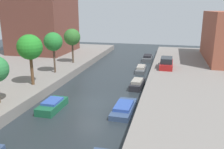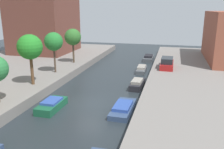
{
  "view_description": "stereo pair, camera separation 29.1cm",
  "coord_description": "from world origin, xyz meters",
  "px_view_note": "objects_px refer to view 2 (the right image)",
  "views": [
    {
      "loc": [
        7.4,
        -20.58,
        9.06
      ],
      "look_at": [
        0.92,
        5.84,
        1.5
      ],
      "focal_mm": 38.31,
      "sensor_mm": 36.0,
      "label": 1
    },
    {
      "loc": [
        7.68,
        -20.51,
        9.06
      ],
      "look_at": [
        0.92,
        5.84,
        1.5
      ],
      "focal_mm": 38.31,
      "sensor_mm": 36.0,
      "label": 2
    }
  ],
  "objects_px": {
    "moored_boat_left_2": "(52,105)",
    "moored_boat_right_4": "(142,69)",
    "street_tree_5": "(73,37)",
    "moored_boat_right_5": "(149,58)",
    "street_tree_4": "(54,42)",
    "moored_boat_right_2": "(123,108)",
    "parked_car": "(167,63)",
    "moored_boat_right_3": "(137,84)",
    "street_tree_3": "(30,47)"
  },
  "relations": [
    {
      "from": "moored_boat_left_2",
      "to": "moored_boat_right_5",
      "type": "distance_m",
      "value": 24.57
    },
    {
      "from": "street_tree_4",
      "to": "street_tree_5",
      "type": "height_order",
      "value": "street_tree_4"
    },
    {
      "from": "street_tree_4",
      "to": "parked_car",
      "type": "relative_size",
      "value": 1.09
    },
    {
      "from": "moored_boat_left_2",
      "to": "street_tree_4",
      "type": "bearing_deg",
      "value": 114.91
    },
    {
      "from": "street_tree_3",
      "to": "moored_boat_right_4",
      "type": "relative_size",
      "value": 1.27
    },
    {
      "from": "street_tree_5",
      "to": "moored_boat_right_3",
      "type": "relative_size",
      "value": 1.33
    },
    {
      "from": "street_tree_3",
      "to": "parked_car",
      "type": "distance_m",
      "value": 18.39
    },
    {
      "from": "street_tree_4",
      "to": "moored_boat_right_2",
      "type": "height_order",
      "value": "street_tree_4"
    },
    {
      "from": "street_tree_5",
      "to": "moored_boat_left_2",
      "type": "distance_m",
      "value": 16.05
    },
    {
      "from": "street_tree_3",
      "to": "moored_boat_left_2",
      "type": "xyz_separation_m",
      "value": [
        4.11,
        -3.6,
        -4.68
      ]
    },
    {
      "from": "street_tree_5",
      "to": "street_tree_4",
      "type": "bearing_deg",
      "value": -90.0
    },
    {
      "from": "moored_boat_right_2",
      "to": "moored_boat_right_3",
      "type": "xyz_separation_m",
      "value": [
        0.24,
        7.1,
        0.13
      ]
    },
    {
      "from": "parked_car",
      "to": "moored_boat_right_3",
      "type": "distance_m",
      "value": 7.52
    },
    {
      "from": "street_tree_3",
      "to": "moored_boat_right_5",
      "type": "distance_m",
      "value": 23.18
    },
    {
      "from": "moored_boat_right_5",
      "to": "street_tree_4",
      "type": "bearing_deg",
      "value": -125.35
    },
    {
      "from": "moored_boat_right_4",
      "to": "parked_car",
      "type": "bearing_deg",
      "value": -12.18
    },
    {
      "from": "moored_boat_right_4",
      "to": "moored_boat_right_5",
      "type": "bearing_deg",
      "value": 88.64
    },
    {
      "from": "street_tree_5",
      "to": "moored_boat_right_2",
      "type": "height_order",
      "value": "street_tree_5"
    },
    {
      "from": "moored_boat_right_4",
      "to": "street_tree_3",
      "type": "bearing_deg",
      "value": -130.33
    },
    {
      "from": "street_tree_4",
      "to": "street_tree_5",
      "type": "bearing_deg",
      "value": 90.0
    },
    {
      "from": "moored_boat_left_2",
      "to": "parked_car",
      "type": "bearing_deg",
      "value": 56.66
    },
    {
      "from": "moored_boat_right_4",
      "to": "moored_boat_right_5",
      "type": "height_order",
      "value": "moored_boat_right_5"
    },
    {
      "from": "moored_boat_right_2",
      "to": "street_tree_4",
      "type": "bearing_deg",
      "value": 144.18
    },
    {
      "from": "moored_boat_right_2",
      "to": "moored_boat_left_2",
      "type": "bearing_deg",
      "value": -169.71
    },
    {
      "from": "street_tree_3",
      "to": "street_tree_4",
      "type": "relative_size",
      "value": 1.05
    },
    {
      "from": "moored_boat_right_4",
      "to": "street_tree_5",
      "type": "bearing_deg",
      "value": -174.8
    },
    {
      "from": "street_tree_3",
      "to": "moored_boat_left_2",
      "type": "distance_m",
      "value": 7.19
    },
    {
      "from": "parked_car",
      "to": "moored_boat_right_3",
      "type": "xyz_separation_m",
      "value": [
        -3.14,
        -6.73,
        -1.18
      ]
    },
    {
      "from": "street_tree_5",
      "to": "street_tree_3",
      "type": "bearing_deg",
      "value": -90.0
    },
    {
      "from": "street_tree_3",
      "to": "street_tree_5",
      "type": "relative_size",
      "value": 1.06
    },
    {
      "from": "moored_boat_right_2",
      "to": "street_tree_3",
      "type": "bearing_deg",
      "value": 167.17
    },
    {
      "from": "parked_car",
      "to": "moored_boat_right_4",
      "type": "xyz_separation_m",
      "value": [
        -3.63,
        0.78,
        -1.25
      ]
    },
    {
      "from": "street_tree_5",
      "to": "moored_boat_right_4",
      "type": "height_order",
      "value": "street_tree_5"
    },
    {
      "from": "street_tree_5",
      "to": "moored_boat_right_5",
      "type": "relative_size",
      "value": 1.19
    },
    {
      "from": "moored_boat_right_3",
      "to": "moored_boat_right_4",
      "type": "bearing_deg",
      "value": 93.74
    },
    {
      "from": "street_tree_4",
      "to": "moored_boat_right_2",
      "type": "distance_m",
      "value": 13.9
    },
    {
      "from": "moored_boat_left_2",
      "to": "moored_boat_right_5",
      "type": "relative_size",
      "value": 0.83
    },
    {
      "from": "moored_boat_right_5",
      "to": "moored_boat_right_4",
      "type": "bearing_deg",
      "value": -91.36
    },
    {
      "from": "moored_boat_left_2",
      "to": "moored_boat_right_5",
      "type": "height_order",
      "value": "moored_boat_right_5"
    },
    {
      "from": "street_tree_4",
      "to": "moored_boat_right_5",
      "type": "distance_m",
      "value": 18.79
    },
    {
      "from": "street_tree_4",
      "to": "moored_boat_right_3",
      "type": "xyz_separation_m",
      "value": [
        10.85,
        -0.56,
        -4.54
      ]
    },
    {
      "from": "moored_boat_left_2",
      "to": "moored_boat_right_4",
      "type": "distance_m",
      "value": 16.99
    },
    {
      "from": "moored_boat_left_2",
      "to": "moored_boat_right_5",
      "type": "xyz_separation_m",
      "value": [
        6.44,
        23.71,
        0.05
      ]
    },
    {
      "from": "moored_boat_left_2",
      "to": "moored_boat_right_4",
      "type": "height_order",
      "value": "moored_boat_left_2"
    },
    {
      "from": "moored_boat_right_3",
      "to": "moored_boat_right_2",
      "type": "bearing_deg",
      "value": -91.92
    },
    {
      "from": "street_tree_3",
      "to": "parked_car",
      "type": "height_order",
      "value": "street_tree_3"
    },
    {
      "from": "street_tree_3",
      "to": "moored_boat_right_3",
      "type": "bearing_deg",
      "value": 23.35
    },
    {
      "from": "parked_car",
      "to": "moored_boat_right_5",
      "type": "height_order",
      "value": "parked_car"
    },
    {
      "from": "moored_boat_left_2",
      "to": "moored_boat_right_2",
      "type": "xyz_separation_m",
      "value": [
        6.51,
        1.18,
        -0.09
      ]
    },
    {
      "from": "moored_boat_right_3",
      "to": "moored_boat_right_5",
      "type": "bearing_deg",
      "value": 91.13
    }
  ]
}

